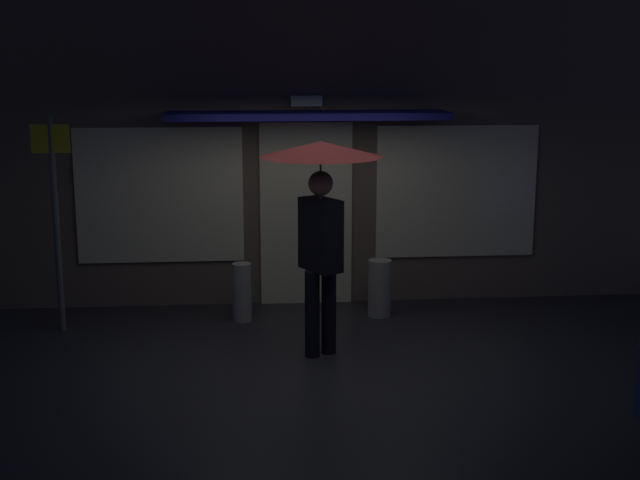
{
  "coord_description": "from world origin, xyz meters",
  "views": [
    {
      "loc": [
        -0.7,
        -8.02,
        2.96
      ],
      "look_at": [
        0.01,
        0.28,
        1.19
      ],
      "focal_mm": 48.61,
      "sensor_mm": 36.0,
      "label": 1
    }
  ],
  "objects_px": {
    "sidewalk_bollard_2": "(242,292)",
    "street_sign_post": "(55,211)",
    "sidewalk_bollard": "(380,288)",
    "person_with_umbrella": "(321,190)"
  },
  "relations": [
    {
      "from": "sidewalk_bollard_2",
      "to": "street_sign_post",
      "type": "bearing_deg",
      "value": -174.53
    },
    {
      "from": "sidewalk_bollard",
      "to": "sidewalk_bollard_2",
      "type": "xyz_separation_m",
      "value": [
        -1.59,
        -0.05,
        0.0
      ]
    },
    {
      "from": "person_with_umbrella",
      "to": "sidewalk_bollard",
      "type": "bearing_deg",
      "value": 119.16
    },
    {
      "from": "person_with_umbrella",
      "to": "sidewalk_bollard_2",
      "type": "height_order",
      "value": "person_with_umbrella"
    },
    {
      "from": "person_with_umbrella",
      "to": "sidewalk_bollard_2",
      "type": "relative_size",
      "value": 3.21
    },
    {
      "from": "person_with_umbrella",
      "to": "sidewalk_bollard_2",
      "type": "distance_m",
      "value": 1.98
    },
    {
      "from": "person_with_umbrella",
      "to": "street_sign_post",
      "type": "relative_size",
      "value": 0.91
    },
    {
      "from": "person_with_umbrella",
      "to": "street_sign_post",
      "type": "bearing_deg",
      "value": -139.22
    },
    {
      "from": "street_sign_post",
      "to": "sidewalk_bollard",
      "type": "relative_size",
      "value": 3.55
    },
    {
      "from": "street_sign_post",
      "to": "sidewalk_bollard",
      "type": "bearing_deg",
      "value": 3.91
    }
  ]
}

